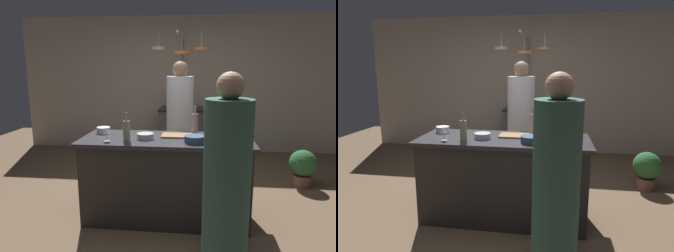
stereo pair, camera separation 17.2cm
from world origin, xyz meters
The scene contains 20 objects.
ground_plane centered at (0.00, 0.00, 0.00)m, with size 9.00×9.00×0.00m, color brown.
back_wall centered at (0.00, 2.85, 1.30)m, with size 6.40×0.16×2.60m, color #BCAD99.
kitchen_island centered at (0.00, 0.00, 0.45)m, with size 1.80×0.72×0.90m.
stove_range centered at (0.00, 2.45, 0.45)m, with size 0.80×0.64×0.89m.
chef centered at (0.08, 0.93, 0.80)m, with size 0.36×0.36×1.72m.
bar_stool_right centered at (0.54, -0.62, 0.38)m, with size 0.28×0.28×0.68m.
guest_right centered at (0.54, -0.98, 0.74)m, with size 0.34×0.34×1.60m.
overhead_pot_rack centered at (0.02, 1.97, 1.67)m, with size 0.86×1.32×2.17m.
potted_plant centered at (1.78, 1.05, 0.30)m, with size 0.36×0.36×0.52m.
cutting_board centered at (0.10, 0.09, 0.91)m, with size 0.32×0.22×0.02m, color #997047.
pepper_mill centered at (0.70, 0.20, 1.01)m, with size 0.05×0.05×0.21m, color #382319.
wine_bottle_rose centered at (0.29, 0.22, 1.02)m, with size 0.07×0.07×0.31m.
wine_bottle_amber centered at (0.55, 0.10, 1.03)m, with size 0.07×0.07×0.33m.
wine_bottle_green centered at (0.50, -0.16, 1.03)m, with size 0.07×0.07×0.32m.
wine_bottle_white centered at (-0.38, -0.19, 1.01)m, with size 0.07×0.07×0.29m.
wine_glass_near_right_guest centered at (-0.58, -0.21, 1.01)m, with size 0.07×0.07×0.15m.
wine_glass_by_chef centered at (0.53, -0.08, 1.01)m, with size 0.07×0.07×0.15m.
mixing_bowl_ceramic centered at (-0.74, 0.16, 0.94)m, with size 0.15×0.15×0.07m, color silver.
mixing_bowl_steel centered at (-0.22, -0.06, 0.93)m, with size 0.17×0.17×0.06m, color #B7B7BC.
mixing_bowl_blue centered at (0.30, -0.17, 0.94)m, with size 0.21×0.21×0.07m, color #334C6B.
Camera 1 is at (0.34, -2.99, 1.62)m, focal length 31.33 mm.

